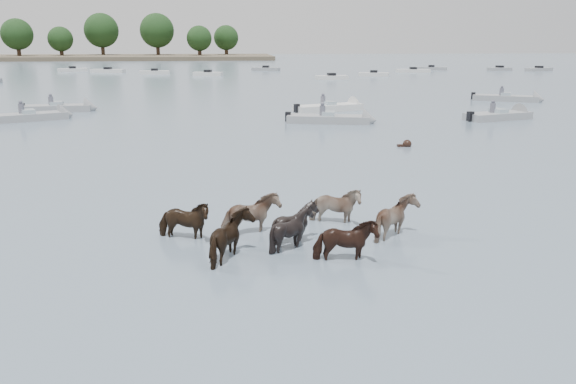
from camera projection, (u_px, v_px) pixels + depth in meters
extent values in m
plane|color=slate|center=(355.00, 275.00, 13.00)|extent=(400.00, 400.00, 0.00)
imported|color=black|center=(184.00, 224.00, 15.26)|extent=(1.67, 1.10, 1.30)
imported|color=gray|center=(252.00, 219.00, 15.58)|extent=(1.76, 1.78, 1.36)
imported|color=black|center=(295.00, 226.00, 15.11)|extent=(1.39, 1.30, 1.28)
imported|color=tan|center=(335.00, 209.00, 16.60)|extent=(1.66, 1.06, 1.29)
imported|color=black|center=(233.00, 241.00, 13.83)|extent=(1.19, 1.39, 1.38)
imported|color=black|center=(292.00, 232.00, 14.60)|extent=(1.28, 1.17, 1.29)
imported|color=black|center=(345.00, 244.00, 13.74)|extent=(1.54, 0.74, 1.28)
imported|color=gray|center=(397.00, 221.00, 15.37)|extent=(1.54, 1.65, 1.35)
sphere|color=black|center=(407.00, 144.00, 28.60)|extent=(0.44, 0.44, 0.44)
cube|color=black|center=(402.00, 146.00, 28.60)|extent=(0.50, 0.22, 0.18)
cube|color=gray|center=(29.00, 117.00, 37.73)|extent=(4.97, 3.49, 0.55)
cone|color=gray|center=(66.00, 115.00, 38.93)|extent=(1.50, 1.83, 1.60)
cube|color=#99ADB7|center=(28.00, 112.00, 37.64)|extent=(1.20, 1.36, 0.35)
cylinder|color=#595966|center=(21.00, 109.00, 37.55)|extent=(0.36, 0.36, 0.70)
sphere|color=#595966|center=(20.00, 102.00, 37.43)|extent=(0.24, 0.24, 0.24)
cube|color=gray|center=(328.00, 120.00, 36.70)|extent=(5.44, 2.82, 0.55)
cone|color=gray|center=(370.00, 120.00, 36.35)|extent=(1.26, 1.77, 1.60)
cube|color=#99ADB7|center=(329.00, 114.00, 36.61)|extent=(1.05, 1.28, 0.35)
cube|color=black|center=(288.00, 117.00, 37.00)|extent=(0.42, 0.42, 0.60)
cylinder|color=#595966|center=(322.00, 111.00, 36.51)|extent=(0.36, 0.36, 0.70)
sphere|color=#595966|center=(323.00, 104.00, 36.40)|extent=(0.24, 0.24, 0.24)
cube|color=silver|center=(328.00, 108.00, 42.72)|extent=(5.50, 3.37, 0.55)
cone|color=silver|center=(358.00, 106.00, 43.88)|extent=(1.41, 1.82, 1.60)
cube|color=#99ADB7|center=(328.00, 104.00, 42.63)|extent=(1.15, 1.33, 0.35)
cube|color=black|center=(297.00, 108.00, 41.52)|extent=(0.45, 0.45, 0.60)
cylinder|color=#595966|center=(323.00, 101.00, 42.54)|extent=(0.36, 0.36, 0.70)
sphere|color=#595966|center=(323.00, 95.00, 42.42)|extent=(0.24, 0.24, 0.24)
cube|color=gray|center=(498.00, 117.00, 38.15)|extent=(4.89, 2.92, 0.55)
cone|color=gray|center=(524.00, 115.00, 39.05)|extent=(1.34, 1.80, 1.60)
cube|color=#99ADB7|center=(498.00, 111.00, 38.06)|extent=(1.10, 1.31, 0.35)
cube|color=black|center=(470.00, 116.00, 37.21)|extent=(0.44, 0.44, 0.60)
cylinder|color=#595966|center=(493.00, 108.00, 37.97)|extent=(0.36, 0.36, 0.70)
sphere|color=#595966|center=(493.00, 101.00, 37.85)|extent=(0.24, 0.24, 0.24)
cube|color=gray|center=(505.00, 99.00, 49.76)|extent=(5.48, 3.90, 0.55)
cone|color=gray|center=(539.00, 100.00, 48.81)|extent=(1.54, 1.83, 1.60)
cube|color=#99ADB7|center=(506.00, 94.00, 49.67)|extent=(1.23, 1.36, 0.35)
cube|color=black|center=(473.00, 96.00, 50.67)|extent=(0.47, 0.47, 0.60)
cylinder|color=#595966|center=(502.00, 92.00, 49.57)|extent=(0.36, 0.36, 0.70)
sphere|color=#595966|center=(502.00, 87.00, 49.46)|extent=(0.24, 0.24, 0.24)
cube|color=gray|center=(57.00, 109.00, 42.51)|extent=(4.96, 2.02, 0.55)
cone|color=gray|center=(92.00, 108.00, 42.97)|extent=(1.04, 1.67, 1.60)
cube|color=#99ADB7|center=(57.00, 104.00, 42.42)|extent=(0.89, 1.19, 0.35)
cube|color=black|center=(22.00, 107.00, 42.02)|extent=(0.38, 0.38, 0.60)
cylinder|color=#595966|center=(51.00, 101.00, 42.33)|extent=(0.36, 0.36, 0.70)
sphere|color=#595966|center=(50.00, 95.00, 42.21)|extent=(0.24, 0.24, 0.24)
cube|color=silver|center=(73.00, 70.00, 95.01)|extent=(4.74, 3.17, 0.60)
cube|color=black|center=(72.00, 68.00, 94.92)|extent=(1.32, 1.32, 0.50)
cube|color=silver|center=(108.00, 71.00, 92.31)|extent=(5.67, 2.88, 0.60)
cube|color=black|center=(108.00, 69.00, 92.22)|extent=(1.23, 1.23, 0.50)
cube|color=silver|center=(154.00, 73.00, 88.09)|extent=(4.62, 2.29, 0.60)
cube|color=black|center=(154.00, 70.00, 87.99)|extent=(1.17, 1.17, 0.50)
cube|color=silver|center=(208.00, 74.00, 84.25)|extent=(4.44, 2.51, 0.60)
cube|color=black|center=(208.00, 71.00, 84.15)|extent=(1.22, 1.22, 0.50)
cube|color=gray|center=(266.00, 69.00, 97.84)|extent=(4.92, 2.93, 0.60)
cube|color=black|center=(266.00, 67.00, 97.74)|extent=(1.27, 1.27, 0.50)
cube|color=silver|center=(331.00, 78.00, 76.28)|extent=(4.36, 1.90, 0.60)
cube|color=black|center=(331.00, 75.00, 76.19)|extent=(1.09, 1.09, 0.50)
cube|color=silver|center=(374.00, 75.00, 83.07)|extent=(4.54, 2.81, 0.60)
cube|color=black|center=(374.00, 72.00, 82.97)|extent=(1.27, 1.27, 0.50)
cube|color=silver|center=(413.00, 71.00, 92.50)|extent=(5.41, 1.75, 0.60)
cube|color=black|center=(413.00, 69.00, 92.40)|extent=(1.05, 1.05, 0.50)
cube|color=gray|center=(431.00, 69.00, 99.67)|extent=(5.46, 2.96, 0.60)
cube|color=black|center=(431.00, 67.00, 99.57)|extent=(1.25, 1.25, 0.50)
cube|color=gray|center=(499.00, 69.00, 97.93)|extent=(4.27, 2.26, 0.60)
cube|color=black|center=(500.00, 67.00, 97.83)|extent=(1.17, 1.17, 0.50)
cube|color=gray|center=(539.00, 70.00, 96.72)|extent=(5.54, 3.50, 0.60)
cube|color=black|center=(539.00, 67.00, 96.62)|extent=(1.31, 1.31, 0.50)
cylinder|color=#382619|center=(19.00, 53.00, 149.05)|extent=(1.00, 1.00, 3.56)
sphere|color=black|center=(17.00, 34.00, 147.86)|extent=(7.92, 7.92, 7.92)
cylinder|color=#382619|center=(62.00, 54.00, 153.01)|extent=(1.00, 1.00, 2.90)
sphere|color=black|center=(60.00, 39.00, 152.03)|extent=(6.44, 6.44, 6.44)
cylinder|color=#382619|center=(103.00, 51.00, 160.14)|extent=(1.00, 1.00, 4.18)
sphere|color=black|center=(101.00, 30.00, 158.74)|extent=(9.29, 9.29, 9.29)
cylinder|color=#382619|center=(158.00, 51.00, 158.54)|extent=(1.00, 1.00, 4.15)
sphere|color=black|center=(157.00, 30.00, 157.15)|extent=(9.22, 9.22, 9.22)
cylinder|color=#382619|center=(200.00, 53.00, 155.27)|extent=(1.00, 1.00, 3.00)
sphere|color=black|center=(199.00, 38.00, 154.26)|extent=(6.67, 6.67, 6.67)
cylinder|color=#382619|center=(226.00, 52.00, 163.66)|extent=(1.00, 1.00, 3.11)
sphere|color=black|center=(226.00, 38.00, 162.62)|extent=(6.90, 6.90, 6.90)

